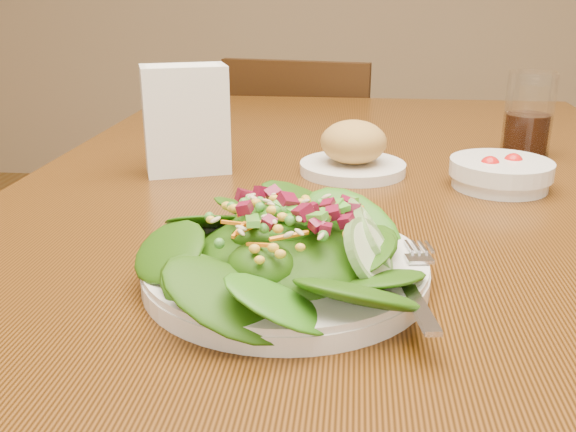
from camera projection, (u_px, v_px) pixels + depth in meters
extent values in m
cube|color=#5E3411|center=(360.00, 206.00, 0.81)|extent=(0.90, 1.40, 0.04)
cylinder|color=black|center=(195.00, 260.00, 1.57)|extent=(0.07, 0.07, 0.71)
cylinder|color=black|center=(521.00, 275.00, 1.50)|extent=(0.07, 0.07, 0.71)
cube|color=black|center=(311.00, 210.00, 1.82)|extent=(0.44, 0.44, 0.04)
cylinder|color=black|center=(374.00, 259.00, 2.00)|extent=(0.04, 0.04, 0.37)
cylinder|color=black|center=(274.00, 248.00, 2.08)|extent=(0.04, 0.04, 0.37)
cylinder|color=black|center=(355.00, 307.00, 1.70)|extent=(0.04, 0.04, 0.37)
cylinder|color=black|center=(240.00, 291.00, 1.79)|extent=(0.04, 0.04, 0.37)
cube|color=black|center=(294.00, 147.00, 1.58)|extent=(0.36, 0.09, 0.42)
cylinder|color=white|center=(286.00, 272.00, 0.56)|extent=(0.25, 0.25, 0.02)
ellipsoid|color=#123209|center=(286.00, 244.00, 0.55)|extent=(0.17, 0.17, 0.04)
cube|color=silver|center=(411.00, 280.00, 0.52)|extent=(0.05, 0.18, 0.01)
cylinder|color=white|center=(353.00, 168.00, 0.88)|extent=(0.14, 0.14, 0.01)
ellipsoid|color=#A37F40|center=(354.00, 142.00, 0.86)|extent=(0.09, 0.09, 0.06)
cylinder|color=white|center=(500.00, 174.00, 0.81)|extent=(0.13, 0.13, 0.04)
sphere|color=red|center=(513.00, 164.00, 0.81)|extent=(0.03, 0.03, 0.03)
sphere|color=red|center=(490.00, 167.00, 0.80)|extent=(0.03, 0.03, 0.03)
cylinder|color=silver|center=(529.00, 114.00, 0.95)|extent=(0.07, 0.07, 0.12)
cylinder|color=black|center=(526.00, 134.00, 0.96)|extent=(0.06, 0.06, 0.06)
cube|color=white|center=(186.00, 120.00, 0.86)|extent=(0.13, 0.10, 0.14)
cube|color=white|center=(185.00, 112.00, 0.86)|extent=(0.11, 0.08, 0.12)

